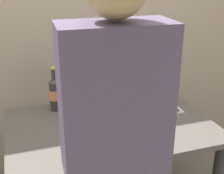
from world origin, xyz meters
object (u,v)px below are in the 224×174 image
beer_bottle_brown (73,101)px  person_figure (115,165)px  beer_bottle_green (67,90)px  laptop (152,102)px  beer_bottle_amber (55,94)px

beer_bottle_brown → person_figure: (0.00, -0.85, 0.08)m
beer_bottle_brown → beer_bottle_green: 0.17m
laptop → person_figure: 0.99m
laptop → beer_bottle_brown: 0.56m
person_figure → laptop: bearing=55.7°
beer_bottle_amber → beer_bottle_brown: (0.10, -0.13, -0.01)m
beer_bottle_brown → beer_bottle_green: (-0.01, 0.17, 0.01)m
laptop → beer_bottle_brown: (-0.55, 0.04, 0.07)m
laptop → beer_bottle_brown: bearing=175.9°
laptop → beer_bottle_amber: beer_bottle_amber is taller
laptop → beer_bottle_green: 0.60m
beer_bottle_green → beer_bottle_amber: bearing=-159.8°
laptop → beer_bottle_brown: beer_bottle_brown is taller
beer_bottle_amber → beer_bottle_green: size_ratio=1.01×
beer_bottle_green → person_figure: size_ratio=0.18×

